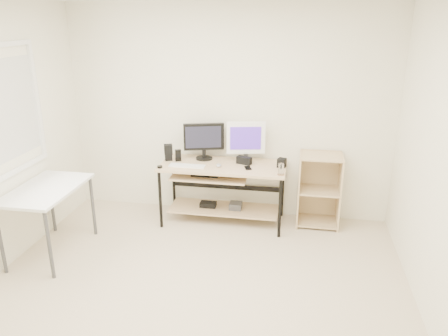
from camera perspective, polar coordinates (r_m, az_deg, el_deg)
name	(u,v)px	position (r m, az deg, el deg)	size (l,w,h in m)	color
room	(171,161)	(3.58, -6.89, 0.88)	(4.01, 4.01, 2.62)	beige
desk	(221,181)	(5.30, -0.39, -1.68)	(1.50, 0.65, 0.75)	#D2B385
side_table	(47,195)	(4.91, -22.17, -3.29)	(0.60, 1.00, 0.75)	white
shelf_unit	(319,189)	(5.41, 12.28, -2.68)	(0.50, 0.40, 0.90)	#D4B885
black_monitor	(204,139)	(5.35, -2.66, 3.82)	(0.49, 0.21, 0.45)	black
white_imac	(246,139)	(5.25, 2.87, 3.82)	(0.46, 0.15, 0.50)	silver
keyboard	(187,166)	(5.17, -4.84, 0.29)	(0.43, 0.12, 0.01)	white
mouse	(219,165)	(5.14, -0.69, 0.36)	(0.06, 0.10, 0.03)	#B7B7BC
center_speaker	(244,160)	(5.23, 2.65, 1.01)	(0.18, 0.08, 0.09)	black
speaker_left	(168,152)	(5.39, -7.28, 2.08)	(0.13, 0.13, 0.20)	black
speaker_right	(282,163)	(5.15, 7.55, 0.67)	(0.09, 0.09, 0.11)	black
audio_controller	(178,155)	(5.35, -6.02, 1.66)	(0.07, 0.04, 0.14)	black
volume_puck	(160,167)	(5.16, -8.39, 0.16)	(0.06, 0.06, 0.03)	black
smartphone	(248,168)	(5.10, 3.13, 0.01)	(0.07, 0.13, 0.01)	black
coaster	(281,174)	(4.93, 7.43, -0.84)	(0.08, 0.08, 0.01)	#9C6E46
drinking_glass	(281,169)	(4.91, 7.46, -0.13)	(0.06, 0.06, 0.13)	white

